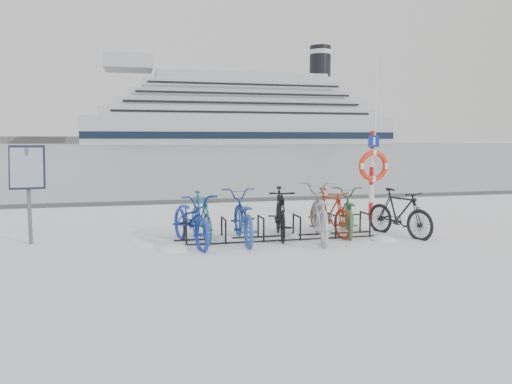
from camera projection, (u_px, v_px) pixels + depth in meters
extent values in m
plane|color=white|center=(279.00, 239.00, 9.62)|extent=(900.00, 900.00, 0.00)
cube|color=#9AA8AE|center=(144.00, 146.00, 159.46)|extent=(400.00, 298.00, 0.02)
cube|color=#3F3F42|center=(225.00, 200.00, 15.32)|extent=(400.00, 0.25, 0.10)
cylinder|color=black|center=(186.00, 234.00, 8.96)|extent=(0.04, 0.04, 0.44)
cylinder|color=black|center=(184.00, 230.00, 9.39)|extent=(0.04, 0.04, 0.44)
cylinder|color=black|center=(185.00, 220.00, 9.15)|extent=(0.04, 0.44, 0.04)
cylinder|color=black|center=(226.00, 232.00, 9.13)|extent=(0.04, 0.04, 0.44)
cylinder|color=black|center=(222.00, 228.00, 9.56)|extent=(0.04, 0.04, 0.44)
cylinder|color=black|center=(224.00, 219.00, 9.32)|extent=(0.04, 0.44, 0.04)
cylinder|color=black|center=(264.00, 231.00, 9.30)|extent=(0.04, 0.04, 0.44)
cylinder|color=black|center=(258.00, 227.00, 9.73)|extent=(0.04, 0.04, 0.44)
cylinder|color=black|center=(261.00, 217.00, 9.49)|extent=(0.04, 0.44, 0.04)
cylinder|color=black|center=(300.00, 229.00, 9.47)|extent=(0.04, 0.04, 0.44)
cylinder|color=black|center=(293.00, 225.00, 9.89)|extent=(0.04, 0.04, 0.44)
cylinder|color=black|center=(297.00, 216.00, 9.66)|extent=(0.04, 0.44, 0.04)
cylinder|color=black|center=(336.00, 227.00, 9.64)|extent=(0.04, 0.04, 0.44)
cylinder|color=black|center=(327.00, 224.00, 10.06)|extent=(0.04, 0.04, 0.44)
cylinder|color=black|center=(332.00, 214.00, 9.83)|extent=(0.04, 0.44, 0.04)
cylinder|color=black|center=(370.00, 226.00, 9.80)|extent=(0.04, 0.04, 0.44)
cylinder|color=black|center=(360.00, 222.00, 10.23)|extent=(0.04, 0.04, 0.44)
cylinder|color=black|center=(365.00, 213.00, 9.99)|extent=(0.04, 0.44, 0.04)
cylinder|color=black|center=(282.00, 240.00, 9.40)|extent=(4.00, 0.03, 0.03)
cylinder|color=black|center=(276.00, 236.00, 9.83)|extent=(4.00, 0.03, 0.03)
cylinder|color=#595B5E|center=(29.00, 197.00, 9.06)|extent=(0.07, 0.07, 1.75)
cube|color=black|center=(27.00, 167.00, 8.97)|extent=(0.62, 0.26, 0.79)
cube|color=#8C99AD|center=(27.00, 167.00, 8.93)|extent=(0.55, 0.19, 0.71)
cylinder|color=red|center=(371.00, 211.00, 11.90)|extent=(0.10, 0.10, 0.42)
cylinder|color=silver|center=(371.00, 193.00, 11.85)|extent=(0.10, 0.10, 0.42)
cylinder|color=red|center=(371.00, 176.00, 11.81)|extent=(0.10, 0.10, 0.42)
cylinder|color=silver|center=(372.00, 158.00, 11.76)|extent=(0.10, 0.10, 0.42)
cylinder|color=red|center=(372.00, 140.00, 11.72)|extent=(0.10, 0.10, 0.42)
torus|color=red|center=(373.00, 166.00, 11.70)|extent=(0.74, 0.12, 0.74)
cube|color=navy|center=(374.00, 141.00, 11.65)|extent=(0.27, 0.03, 0.27)
cylinder|color=silver|center=(375.00, 139.00, 11.79)|extent=(0.03, 0.03, 3.84)
cube|color=silver|center=(242.00, 131.00, 207.96)|extent=(126.65, 23.52, 10.86)
cube|color=black|center=(248.00, 135.00, 196.73)|extent=(126.65, 0.30, 2.71)
cube|color=black|center=(236.00, 136.00, 219.56)|extent=(126.65, 0.30, 2.71)
cube|color=silver|center=(242.00, 114.00, 207.20)|extent=(113.08, 21.71, 3.62)
cube|color=silver|center=(242.00, 96.00, 206.44)|extent=(91.37, 19.00, 3.62)
cube|color=silver|center=(242.00, 78.00, 205.69)|extent=(69.65, 16.28, 3.62)
cube|color=silver|center=(128.00, 63.00, 194.66)|extent=(18.09, 18.09, 5.43)
cylinder|color=black|center=(320.00, 61.00, 212.86)|extent=(9.05, 9.05, 12.66)
cube|color=black|center=(247.00, 103.00, 196.15)|extent=(99.51, 0.20, 10.86)
imported|color=#182DA0|center=(191.00, 217.00, 9.09)|extent=(1.05, 1.99, 0.99)
imported|color=#1A5E6A|center=(201.00, 215.00, 9.53)|extent=(0.62, 1.64, 0.96)
imported|color=#234597|center=(242.00, 215.00, 9.39)|extent=(0.75, 1.94, 1.00)
imported|color=black|center=(280.00, 211.00, 9.76)|extent=(0.80, 1.76, 1.02)
imported|color=#A1A5A8|center=(319.00, 211.00, 9.55)|extent=(1.23, 2.22, 1.10)
imported|color=#A32D12|center=(329.00, 210.00, 10.08)|extent=(0.70, 1.67, 0.97)
imported|color=#2B5B35|center=(348.00, 210.00, 10.14)|extent=(1.23, 1.93, 0.95)
imported|color=black|center=(399.00, 211.00, 9.91)|extent=(1.00, 1.68, 0.98)
ellipsoid|color=white|center=(144.00, 246.00, 9.00)|extent=(0.38, 0.38, 0.13)
ellipsoid|color=white|center=(289.00, 235.00, 10.02)|extent=(0.40, 0.40, 0.14)
ellipsoid|color=white|center=(174.00, 250.00, 8.64)|extent=(0.59, 0.59, 0.21)
ellipsoid|color=white|center=(221.00, 239.00, 9.63)|extent=(0.43, 0.43, 0.15)
ellipsoid|color=white|center=(383.00, 240.00, 9.52)|extent=(0.50, 0.50, 0.17)
ellipsoid|color=white|center=(417.00, 230.00, 10.54)|extent=(0.47, 0.47, 0.16)
ellipsoid|color=white|center=(322.00, 233.00, 10.27)|extent=(0.50, 0.50, 0.18)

